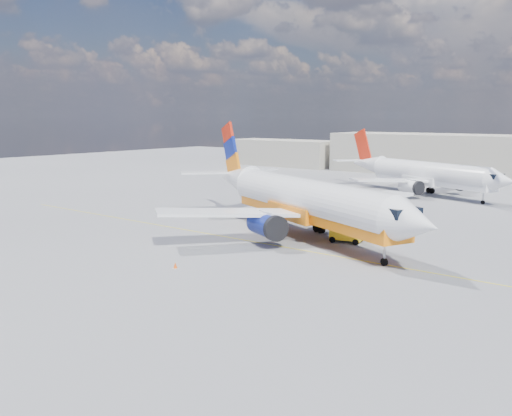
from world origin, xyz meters
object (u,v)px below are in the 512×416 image
Objects in this scene: main_jet at (303,200)px; second_jet at (425,174)px; traffic_cone at (175,265)px; gse_tug at (346,232)px.

second_jet is at bearing 117.85° from main_jet.
second_jet reaches higher than traffic_cone.
gse_tug is at bearing -57.59° from second_jet.
traffic_cone is (-5.61, -16.45, -0.74)m from gse_tug.
main_jet reaches higher than second_jet.
gse_tug is 6.26× the size of traffic_cone.
second_jet is 9.81× the size of gse_tug.
gse_tug reaches higher than traffic_cone.
gse_tug is at bearing 32.70° from main_jet.
traffic_cone is at bearing -67.20° from second_jet.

